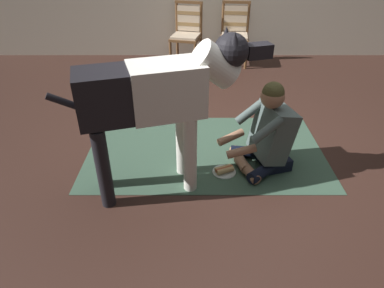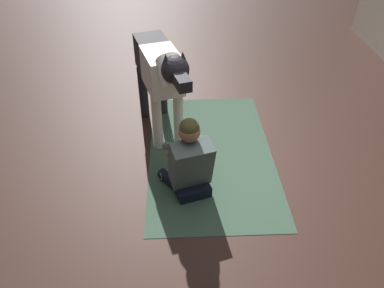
% 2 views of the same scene
% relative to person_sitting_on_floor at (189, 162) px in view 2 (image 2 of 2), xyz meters
% --- Properties ---
extents(ground_plane, '(14.11, 14.11, 0.00)m').
position_rel_person_sitting_on_floor_xyz_m(ground_plane, '(-0.28, 0.31, -0.35)').
color(ground_plane, '#38221B').
extents(area_rug, '(2.41, 1.42, 0.01)m').
position_rel_person_sitting_on_floor_xyz_m(area_rug, '(-0.55, 0.27, -0.35)').
color(area_rug, '#395442').
rests_on(area_rug, ground).
extents(person_sitting_on_floor, '(0.72, 0.59, 0.86)m').
position_rel_person_sitting_on_floor_xyz_m(person_sitting_on_floor, '(0.00, 0.00, 0.00)').
color(person_sitting_on_floor, black).
rests_on(person_sitting_on_floor, ground).
extents(large_dog, '(1.67, 0.66, 1.33)m').
position_rel_person_sitting_on_floor_xyz_m(large_dog, '(-0.95, -0.28, 0.51)').
color(large_dog, silver).
rests_on(large_dog, ground).
extents(hot_dog_on_plate, '(0.22, 0.22, 0.06)m').
position_rel_person_sitting_on_floor_xyz_m(hot_dog_on_plate, '(-0.39, -0.12, -0.33)').
color(hot_dog_on_plate, silver).
rests_on(hot_dog_on_plate, ground).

